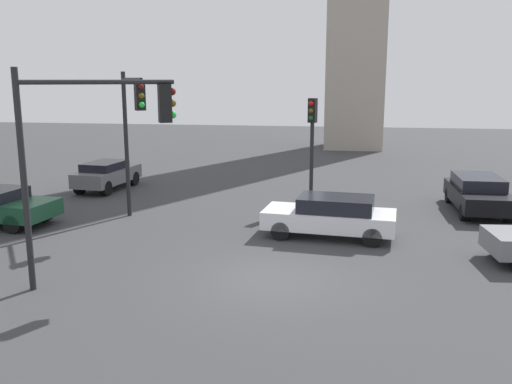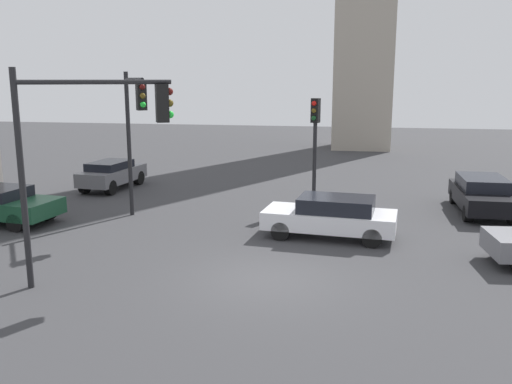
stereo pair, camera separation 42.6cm
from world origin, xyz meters
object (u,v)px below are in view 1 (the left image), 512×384
object	(u,v)px
car_1	(478,193)
car_4	(107,174)
traffic_light_1	(312,131)
traffic_light_0	(132,118)
traffic_light_2	(93,134)
car_2	(331,216)

from	to	relation	value
car_1	car_4	size ratio (longest dim) A/B	1.12
traffic_light_1	car_4	xyz separation A→B (m)	(-10.05, 1.90, -2.43)
traffic_light_1	car_4	size ratio (longest dim) A/B	1.10
traffic_light_0	traffic_light_2	distance (m)	6.23
traffic_light_2	car_4	bearing A→B (deg)	85.06
traffic_light_1	traffic_light_2	xyz separation A→B (m)	(-4.95, -9.86, 0.76)
car_4	traffic_light_2	bearing A→B (deg)	-150.36
traffic_light_0	car_4	distance (m)	7.49
car_2	traffic_light_0	bearing A→B (deg)	-0.82
traffic_light_0	traffic_light_1	distance (m)	7.41
traffic_light_0	car_4	xyz separation A→B (m)	(-3.71, 5.69, -3.15)
traffic_light_1	car_2	xyz separation A→B (m)	(0.97, -4.62, -2.44)
car_1	traffic_light_2	bearing A→B (deg)	-49.75
car_1	car_4	distance (m)	16.93
traffic_light_1	traffic_light_2	distance (m)	11.06
car_1	car_4	world-z (taller)	car_1
traffic_light_1	car_1	xyz separation A→B (m)	(6.79, 0.07, -2.43)
traffic_light_0	traffic_light_2	world-z (taller)	traffic_light_2
car_2	car_4	bearing A→B (deg)	-24.95
traffic_light_2	car_4	size ratio (longest dim) A/B	1.36
traffic_light_2	car_1	xyz separation A→B (m)	(11.74, 9.93, -3.19)
traffic_light_0	car_2	bearing A→B (deg)	47.80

